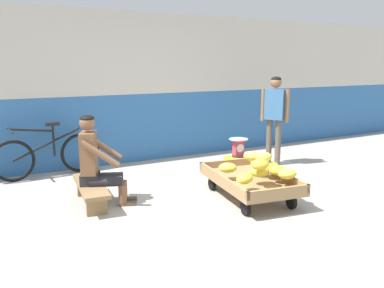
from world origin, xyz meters
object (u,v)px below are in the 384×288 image
shopping_bag (272,173)px  weighing_scale (238,147)px  customer_adult (275,111)px  vendor_seated (96,161)px  low_bench (91,189)px  banana_cart (249,181)px  bicycle_near_left (48,155)px  plastic_crate (238,166)px

shopping_bag → weighing_scale: bearing=118.4°
customer_adult → vendor_seated: bearing=-170.8°
low_bench → shopping_bag: (2.67, -0.28, -0.08)m
low_bench → banana_cart: bearing=-22.2°
weighing_scale → customer_adult: (0.93, 0.28, 0.50)m
banana_cart → low_bench: banana_cart is taller
banana_cart → low_bench: 2.04m
low_bench → weighing_scale: bearing=5.2°
bicycle_near_left → shopping_bag: bicycle_near_left is taller
vendor_seated → weighing_scale: (2.31, 0.25, -0.11)m
banana_cart → weighing_scale: 1.13m
banana_cart → customer_adult: bearing=41.3°
vendor_seated → shopping_bag: (2.59, -0.25, -0.45)m
banana_cart → shopping_bag: (0.78, 0.49, -0.12)m
plastic_crate → low_bench: bearing=-174.7°
low_bench → plastic_crate: 2.41m
vendor_seated → customer_adult: 3.31m
vendor_seated → bicycle_near_left: (-0.36, 1.59, -0.21)m
bicycle_near_left → customer_adult: bearing=-16.4°
banana_cart → shopping_bag: banana_cart is taller
customer_adult → shopping_bag: customer_adult is taller
banana_cart → shopping_bag: bearing=32.0°
shopping_bag → customer_adult: bearing=49.7°
weighing_scale → shopping_bag: bearing=-61.6°
low_bench → customer_adult: (3.33, 0.50, 0.75)m
plastic_crate → shopping_bag: 0.57m
banana_cart → bicycle_near_left: 3.18m
weighing_scale → bicycle_near_left: (-2.67, 1.34, -0.10)m
vendor_seated → shopping_bag: size_ratio=4.75×
low_bench → bicycle_near_left: (-0.27, 1.56, 0.15)m
plastic_crate → customer_adult: customer_adult is taller
shopping_bag → banana_cart: bearing=-148.0°
customer_adult → shopping_bag: 1.32m
plastic_crate → weighing_scale: 0.30m
plastic_crate → customer_adult: 1.26m
bicycle_near_left → low_bench: bearing=-80.0°
banana_cart → plastic_crate: (0.51, 0.99, -0.09)m
vendor_seated → plastic_crate: bearing=6.2°
banana_cart → customer_adult: size_ratio=1.01×
customer_adult → banana_cart: bearing=-138.7°
vendor_seated → bicycle_near_left: 1.64m
plastic_crate → customer_adult: size_ratio=0.24×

